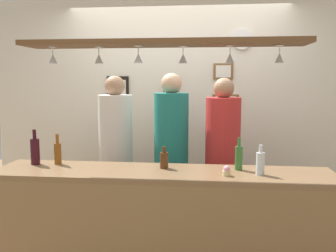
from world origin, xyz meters
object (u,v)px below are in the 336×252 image
(bottle_beer_amber_tall, at_px, (58,153))
(cupcake, at_px, (227,171))
(picture_frame_upper_small, at_px, (223,71))
(bottle_wine_dark_red, at_px, (35,151))
(picture_frame_crest, at_px, (171,88))
(picture_frame_lower_pair, at_px, (225,102))
(bottle_beer_green_import, at_px, (239,157))
(person_right_red_shirt, at_px, (223,147))
(bottle_beer_brown_stubby, at_px, (164,160))
(picture_frame_caricature, at_px, (118,91))
(wall_clock, at_px, (242,40))
(person_left_white_patterned_shirt, at_px, (116,143))
(person_middle_teal_shirt, at_px, (172,143))
(bottle_soda_clear, at_px, (260,163))

(bottle_beer_amber_tall, distance_m, cupcake, 1.44)
(cupcake, distance_m, picture_frame_upper_small, 1.69)
(bottle_wine_dark_red, xyz_separation_m, picture_frame_crest, (1.03, 1.30, 0.51))
(picture_frame_lower_pair, bearing_deg, bottle_beer_green_import, -87.62)
(person_right_red_shirt, height_order, bottle_beer_brown_stubby, person_right_red_shirt)
(picture_frame_upper_small, distance_m, picture_frame_caricature, 1.24)
(bottle_beer_brown_stubby, bearing_deg, wall_clock, 61.31)
(person_left_white_patterned_shirt, relative_size, picture_frame_lower_pair, 5.70)
(person_right_red_shirt, xyz_separation_m, bottle_beer_brown_stubby, (-0.50, -0.66, 0.00))
(person_middle_teal_shirt, xyz_separation_m, bottle_beer_brown_stubby, (0.00, -0.66, -0.03))
(person_left_white_patterned_shirt, bearing_deg, bottle_soda_clear, -30.87)
(bottle_beer_green_import, bearing_deg, picture_frame_lower_pair, 92.38)
(person_middle_teal_shirt, bearing_deg, bottle_beer_brown_stubby, -89.63)
(bottle_wine_dark_red, relative_size, bottle_beer_green_import, 1.15)
(person_left_white_patterned_shirt, relative_size, bottle_wine_dark_red, 5.70)
(bottle_beer_amber_tall, bearing_deg, bottle_wine_dark_red, -172.08)
(bottle_wine_dark_red, distance_m, picture_frame_upper_small, 2.19)
(person_left_white_patterned_shirt, bearing_deg, person_right_red_shirt, -0.00)
(bottle_wine_dark_red, bearing_deg, person_left_white_patterned_shirt, 49.93)
(bottle_beer_amber_tall, distance_m, picture_frame_caricature, 1.38)
(bottle_beer_green_import, bearing_deg, person_left_white_patterned_shirt, 151.04)
(picture_frame_upper_small, xyz_separation_m, picture_frame_caricature, (-1.22, 0.00, -0.22))
(bottle_beer_green_import, relative_size, picture_frame_lower_pair, 0.87)
(picture_frame_upper_small, height_order, wall_clock, wall_clock)
(wall_clock, bearing_deg, bottle_soda_clear, -88.65)
(cupcake, relative_size, picture_frame_caricature, 0.23)
(bottle_soda_clear, distance_m, bottle_wine_dark_red, 1.87)
(person_right_red_shirt, relative_size, bottle_wine_dark_red, 5.63)
(bottle_soda_clear, distance_m, picture_frame_lower_pair, 1.51)
(picture_frame_lower_pair, bearing_deg, bottle_beer_brown_stubby, -112.57)
(person_middle_teal_shirt, relative_size, picture_frame_lower_pair, 5.78)
(picture_frame_lower_pair, bearing_deg, person_middle_teal_shirt, -130.11)
(bottle_beer_green_import, xyz_separation_m, picture_frame_lower_pair, (-0.05, 1.30, 0.36))
(bottle_beer_green_import, bearing_deg, picture_frame_crest, 117.46)
(bottle_beer_amber_tall, xyz_separation_m, picture_frame_crest, (0.85, 1.27, 0.53))
(picture_frame_lower_pair, bearing_deg, picture_frame_crest, 180.00)
(bottle_wine_dark_red, relative_size, bottle_beer_amber_tall, 1.15)
(person_left_white_patterned_shirt, height_order, bottle_beer_amber_tall, person_left_white_patterned_shirt)
(person_middle_teal_shirt, xyz_separation_m, picture_frame_upper_small, (0.52, 0.65, 0.72))
(bottle_beer_green_import, distance_m, picture_frame_lower_pair, 1.35)
(picture_frame_upper_small, xyz_separation_m, wall_clock, (0.20, -0.01, 0.35))
(cupcake, bearing_deg, person_middle_teal_shirt, 120.54)
(person_right_red_shirt, relative_size, picture_frame_caricature, 4.97)
(picture_frame_crest, height_order, wall_clock, wall_clock)
(person_left_white_patterned_shirt, distance_m, picture_frame_crest, 0.98)
(person_middle_teal_shirt, relative_size, bottle_beer_amber_tall, 6.67)
(bottle_soda_clear, xyz_separation_m, picture_frame_crest, (-0.83, 1.45, 0.53))
(person_middle_teal_shirt, distance_m, picture_frame_upper_small, 1.10)
(person_left_white_patterned_shirt, distance_m, person_right_red_shirt, 1.07)
(picture_frame_crest, bearing_deg, bottle_beer_green_import, -62.54)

